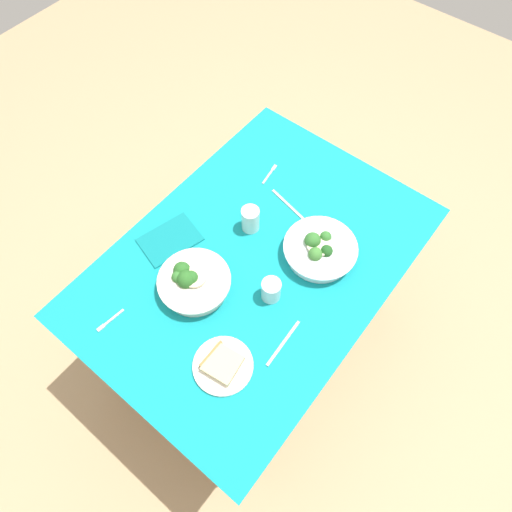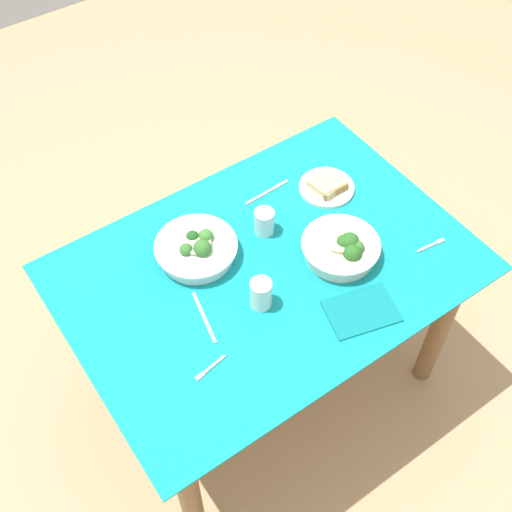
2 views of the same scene
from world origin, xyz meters
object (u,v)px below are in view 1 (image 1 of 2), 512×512
(table_knife_left, at_px, (283,343))
(broccoli_bowl_near, at_px, (193,282))
(water_glass_center, at_px, (271,290))
(table_knife_right, at_px, (289,206))
(bread_side_plate, at_px, (223,365))
(water_glass_side, at_px, (250,219))
(napkin_folded_upper, at_px, (170,240))
(fork_by_near_bowl, at_px, (270,173))
(broccoli_bowl_far, at_px, (320,250))
(fork_by_far_bowl, at_px, (109,321))

(table_knife_left, bearing_deg, broccoli_bowl_near, -87.89)
(water_glass_center, bearing_deg, table_knife_right, -152.87)
(bread_side_plate, distance_m, water_glass_side, 0.54)
(water_glass_center, distance_m, table_knife_right, 0.39)
(water_glass_side, relative_size, napkin_folded_upper, 0.49)
(bread_side_plate, distance_m, water_glass_center, 0.29)
(broccoli_bowl_near, bearing_deg, water_glass_side, -179.34)
(water_glass_center, xyz_separation_m, fork_by_near_bowl, (-0.43, -0.33, -0.04))
(broccoli_bowl_far, height_order, bread_side_plate, broccoli_bowl_far)
(broccoli_bowl_far, relative_size, fork_by_far_bowl, 2.46)
(water_glass_side, xyz_separation_m, table_knife_left, (0.29, 0.37, -0.05))
(broccoli_bowl_far, xyz_separation_m, water_glass_center, (0.24, -0.04, 0.01))
(water_glass_center, bearing_deg, water_glass_side, -127.29)
(table_knife_right, bearing_deg, broccoli_bowl_near, -84.09)
(table_knife_left, bearing_deg, water_glass_side, -130.47)
(fork_by_far_bowl, relative_size, table_knife_left, 0.58)
(table_knife_left, height_order, napkin_folded_upper, napkin_folded_upper)
(napkin_folded_upper, bearing_deg, water_glass_side, 139.62)
(broccoli_bowl_near, xyz_separation_m, water_glass_center, (-0.14, 0.23, 0.01))
(broccoli_bowl_near, distance_m, water_glass_center, 0.27)
(broccoli_bowl_far, bearing_deg, water_glass_side, -77.22)
(fork_by_far_bowl, height_order, napkin_folded_upper, napkin_folded_upper)
(bread_side_plate, bearing_deg, napkin_folded_upper, -117.17)
(fork_by_far_bowl, relative_size, table_knife_right, 0.56)
(broccoli_bowl_near, relative_size, fork_by_far_bowl, 2.33)
(water_glass_center, bearing_deg, fork_by_near_bowl, -142.06)
(broccoli_bowl_far, distance_m, bread_side_plate, 0.53)
(broccoli_bowl_far, distance_m, water_glass_center, 0.24)
(broccoli_bowl_far, xyz_separation_m, fork_by_near_bowl, (-0.19, -0.37, -0.03))
(bread_side_plate, distance_m, fork_by_far_bowl, 0.41)
(napkin_folded_upper, bearing_deg, bread_side_plate, 62.83)
(broccoli_bowl_far, bearing_deg, table_knife_left, 16.19)
(water_glass_side, height_order, table_knife_right, water_glass_side)
(broccoli_bowl_near, xyz_separation_m, table_knife_left, (-0.03, 0.36, -0.04))
(broccoli_bowl_far, bearing_deg, napkin_folded_upper, -57.85)
(napkin_folded_upper, bearing_deg, fork_by_near_bowl, 168.57)
(broccoli_bowl_far, bearing_deg, broccoli_bowl_near, -34.96)
(napkin_folded_upper, bearing_deg, water_glass_center, 97.20)
(bread_side_plate, xyz_separation_m, water_glass_side, (-0.47, -0.26, 0.04))
(bread_side_plate, bearing_deg, water_glass_side, -150.61)
(bread_side_plate, bearing_deg, water_glass_center, -173.95)
(bread_side_plate, relative_size, fork_by_far_bowl, 1.80)
(bread_side_plate, height_order, fork_by_far_bowl, bread_side_plate)
(fork_by_far_bowl, bearing_deg, bread_side_plate, 113.81)
(fork_by_far_bowl, distance_m, fork_by_near_bowl, 0.84)
(broccoli_bowl_far, xyz_separation_m, table_knife_left, (0.35, 0.10, -0.03))
(table_knife_left, bearing_deg, fork_by_far_bowl, -61.48)
(bread_side_plate, xyz_separation_m, fork_by_near_bowl, (-0.72, -0.36, -0.01))
(bread_side_plate, xyz_separation_m, water_glass_center, (-0.29, -0.03, 0.03))
(water_glass_side, distance_m, table_knife_left, 0.47)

